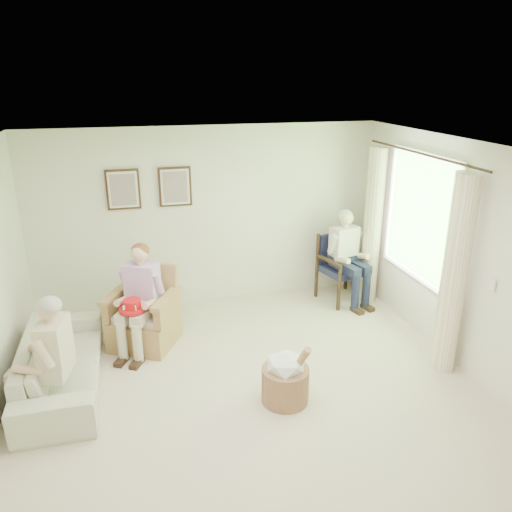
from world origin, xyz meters
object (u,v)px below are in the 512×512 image
object	(u,v)px
person_wicker	(142,292)
person_dark	(347,251)
wood_armchair	(341,264)
red_hat	(132,306)
wicker_armchair	(144,320)
person_sofa	(50,352)
sofa	(61,363)
hatbox	(286,377)

from	to	relation	value
person_wicker	person_dark	bearing A→B (deg)	40.36
wood_armchair	red_hat	size ratio (longest dim) A/B	3.14
wicker_armchair	person_dark	distance (m)	3.07
wood_armchair	person_wicker	xyz separation A→B (m)	(-2.98, -0.81, 0.23)
person_sofa	wood_armchair	bearing A→B (deg)	128.33
sofa	red_hat	xyz separation A→B (m)	(0.79, 0.44, 0.38)
wicker_armchair	hatbox	distance (m)	2.11
person_sofa	red_hat	bearing A→B (deg)	151.56
person_wicker	hatbox	xyz separation A→B (m)	(1.37, -1.48, -0.48)
person_wicker	red_hat	size ratio (longest dim) A/B	4.21
sofa	person_sofa	bearing A→B (deg)	180.00
wicker_armchair	sofa	size ratio (longest dim) A/B	0.49
sofa	wood_armchair	bearing A→B (deg)	-69.95
person_dark	person_sofa	bearing A→B (deg)	-171.12
person_sofa	hatbox	xyz separation A→B (m)	(2.29, -0.38, -0.42)
red_hat	hatbox	world-z (taller)	red_hat
sofa	hatbox	xyz separation A→B (m)	(2.29, -0.86, -0.01)
wicker_armchair	wood_armchair	xyz separation A→B (m)	(2.98, 0.68, 0.23)
wicker_armchair	person_wicker	xyz separation A→B (m)	(0.00, -0.13, 0.45)
wood_armchair	person_dark	size ratio (longest dim) A/B	0.72
person_wicker	sofa	bearing A→B (deg)	-117.94
person_wicker	hatbox	size ratio (longest dim) A/B	1.81
person_wicker	wicker_armchair	bearing A→B (deg)	118.18
wood_armchair	person_wicker	bearing A→B (deg)	179.92
sofa	person_dark	size ratio (longest dim) A/B	1.46
red_hat	wicker_armchair	bearing A→B (deg)	68.27
wood_armchair	sofa	bearing A→B (deg)	-175.18
person_wicker	person_dark	xyz separation A→B (m)	(2.98, 0.64, 0.04)
person_dark	person_sofa	size ratio (longest dim) A/B	1.10
red_hat	sofa	bearing A→B (deg)	-151.09
wicker_armchair	person_wicker	size ratio (longest dim) A/B	0.74
person_dark	hatbox	size ratio (longest dim) A/B	1.88
hatbox	person_wicker	bearing A→B (deg)	132.82
person_dark	red_hat	size ratio (longest dim) A/B	4.37
wicker_armchair	person_sofa	size ratio (longest dim) A/B	0.78
wicker_armchair	sofa	distance (m)	1.18
wicker_armchair	hatbox	size ratio (longest dim) A/B	1.35
sofa	person_wicker	xyz separation A→B (m)	(0.92, 0.62, 0.47)
person_dark	hatbox	bearing A→B (deg)	-142.43
wood_armchair	wicker_armchair	bearing A→B (deg)	177.55
person_sofa	red_hat	distance (m)	1.22
person_dark	hatbox	world-z (taller)	person_dark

